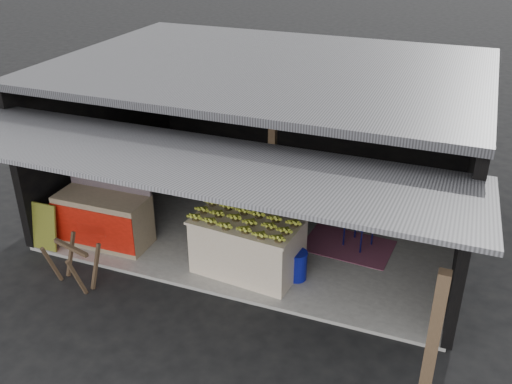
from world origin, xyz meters
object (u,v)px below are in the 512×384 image
at_px(neighbor_stall, 104,217).
at_px(plastic_chair, 363,217).
at_px(white_crate, 270,214).
at_px(banana_table, 248,245).
at_px(sawhorse, 73,261).
at_px(water_barrel, 297,266).

relative_size(neighbor_stall, plastic_chair, 1.81).
distance_m(white_crate, neighbor_stall, 2.90).
distance_m(banana_table, sawhorse, 2.74).
height_order(sawhorse, water_barrel, sawhorse).
distance_m(white_crate, water_barrel, 1.31).
relative_size(white_crate, plastic_chair, 1.10).
bearing_deg(banana_table, sawhorse, -145.96).
relative_size(banana_table, white_crate, 1.78).
bearing_deg(neighbor_stall, sawhorse, -79.23).
height_order(white_crate, water_barrel, white_crate).
distance_m(banana_table, white_crate, 1.04).
relative_size(neighbor_stall, sawhorse, 2.09).
bearing_deg(plastic_chair, water_barrel, -95.37).
relative_size(banana_table, sawhorse, 2.26).
height_order(banana_table, white_crate, white_crate).
height_order(water_barrel, plastic_chair, plastic_chair).
relative_size(neighbor_stall, water_barrel, 3.60).
height_order(neighbor_stall, water_barrel, neighbor_stall).
distance_m(neighbor_stall, plastic_chair, 4.49).
bearing_deg(sawhorse, water_barrel, 37.34).
bearing_deg(plastic_chair, white_crate, -142.60).
relative_size(banana_table, plastic_chair, 1.96).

